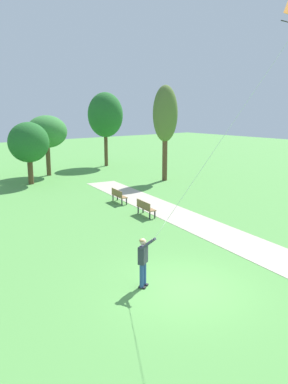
{
  "coord_description": "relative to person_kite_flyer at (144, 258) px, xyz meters",
  "views": [
    {
      "loc": [
        -8.4,
        -8.5,
        5.97
      ],
      "look_at": [
        -0.47,
        1.47,
        3.16
      ],
      "focal_mm": 35.67,
      "sensor_mm": 36.0,
      "label": 1
    }
  ],
  "objects": [
    {
      "name": "walkway_path",
      "position": [
        6.26,
        1.08,
        -1.04
      ],
      "size": [
        7.59,
        31.96,
        0.02
      ],
      "primitive_type": "cube",
      "rotation": [
        0.0,
        0.0,
        -0.16
      ],
      "color": "#B7AD99",
      "rests_on": "ground"
    },
    {
      "name": "tree_behind_path",
      "position": [
        7.01,
        22.64,
        2.85
      ],
      "size": [
        3.61,
        3.47,
        5.35
      ],
      "color": "brown",
      "rests_on": "ground"
    },
    {
      "name": "tree_treeline_left",
      "position": [
        4.15,
        19.76,
        2.26
      ],
      "size": [
        3.19,
        3.13,
        4.92
      ],
      "color": "brown",
      "rests_on": "ground"
    },
    {
      "name": "park_bench_far_walkway",
      "position": [
        6.07,
        10.24,
        -0.54
      ],
      "size": [
        0.68,
        1.55,
        0.88
      ],
      "color": "olive",
      "rests_on": "ground"
    },
    {
      "name": "park_bench_near_walkway",
      "position": [
        5.5,
        6.78,
        -0.54
      ],
      "size": [
        0.68,
        1.55,
        0.88
      ],
      "color": "olive",
      "rests_on": "ground"
    },
    {
      "name": "ground_plane",
      "position": [
        0.93,
        -0.92,
        -1.05
      ],
      "size": [
        120.0,
        120.0,
        0.0
      ],
      "primitive_type": "plane",
      "color": "#569947"
    },
    {
      "name": "tree_lakeside_near",
      "position": [
        13.61,
        14.29,
        4.34
      ],
      "size": [
        2.17,
        1.84,
        7.8
      ],
      "color": "brown",
      "rests_on": "ground"
    },
    {
      "name": "person_kite_flyer",
      "position": [
        0.0,
        0.0,
        0.0
      ],
      "size": [
        0.52,
        0.62,
        1.83
      ],
      "color": "#232328",
      "rests_on": "ground"
    },
    {
      "name": "flying_kite",
      "position": [
        2.07,
        -3.42,
        7.2
      ],
      "size": [
        2.62,
        3.45,
        6.94
      ],
      "color": "orange"
    },
    {
      "name": "tree_horizon_far",
      "position": [
        14.28,
        24.32,
        4.21
      ],
      "size": [
        3.47,
        3.92,
        7.56
      ],
      "color": "brown",
      "rests_on": "ground"
    }
  ]
}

